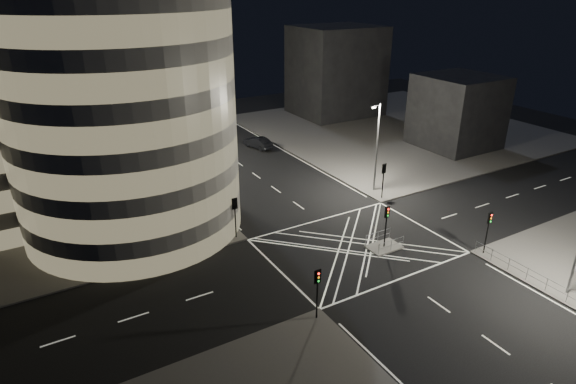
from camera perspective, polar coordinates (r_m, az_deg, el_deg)
ground at (r=44.38m, az=8.06°, el=-6.36°), size 120.00×120.00×0.00m
sidewalk_far_right at (r=81.00m, az=12.64°, el=7.39°), size 42.00×42.00×0.15m
central_island at (r=44.52m, az=11.30°, el=-6.40°), size 3.00×2.00×0.15m
office_tower_curved at (r=49.46m, az=-25.81°, el=10.43°), size 30.00×29.00×27.20m
office_block_rear at (r=72.54m, az=-28.68°, el=12.26°), size 24.00×16.00×22.00m
building_right_far at (r=87.27m, az=5.71°, el=14.10°), size 14.00×12.00×15.00m
building_right_near at (r=73.12m, az=19.40°, el=9.01°), size 10.00×10.00×10.00m
building_far_end at (r=90.99m, az=-17.55°, el=14.42°), size 18.00×8.00×18.00m
tree_a at (r=44.66m, az=-9.57°, el=0.49°), size 4.26×4.26×7.02m
tree_b at (r=50.06m, az=-12.07°, el=2.47°), size 3.99×3.99×6.52m
tree_c at (r=55.27m, az=-14.18°, el=5.02°), size 4.75×4.75×7.62m
tree_d at (r=60.76m, az=-15.89°, el=6.75°), size 5.30×5.30×8.16m
tree_e at (r=66.72m, az=-17.17°, el=6.95°), size 4.10×4.10×6.22m
traffic_signal_fl at (r=44.10m, az=-6.31°, el=-2.18°), size 0.55×0.22×4.00m
traffic_signal_nl at (r=33.73m, az=3.51°, el=-10.94°), size 0.55×0.22×4.00m
traffic_signal_fr at (r=53.00m, az=11.26°, el=2.05°), size 0.55×0.22×4.00m
traffic_signal_nr at (r=44.74m, az=22.68°, el=-3.62°), size 0.55×0.22×4.00m
traffic_signal_island at (r=43.18m, az=11.60°, el=-3.14°), size 0.55×0.22×4.00m
street_lamp_left_near at (r=47.31m, az=-9.77°, el=2.91°), size 1.25×0.25×10.00m
street_lamp_left_far at (r=63.73m, az=-15.73°, el=7.80°), size 1.25×0.25×10.00m
street_lamp_right_far at (r=54.06m, az=10.47°, el=5.52°), size 1.25×0.25×10.00m
railing_near_right at (r=42.92m, az=27.38°, el=-9.13°), size 0.06×11.70×1.10m
railing_island_south at (r=43.64m, az=12.14°, el=-6.19°), size 2.80×0.06×1.10m
railing_island_north at (r=44.79m, az=10.61°, el=-5.23°), size 2.80×0.06×1.10m
sedan at (r=69.59m, az=-3.60°, el=5.88°), size 2.83×5.12×1.60m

